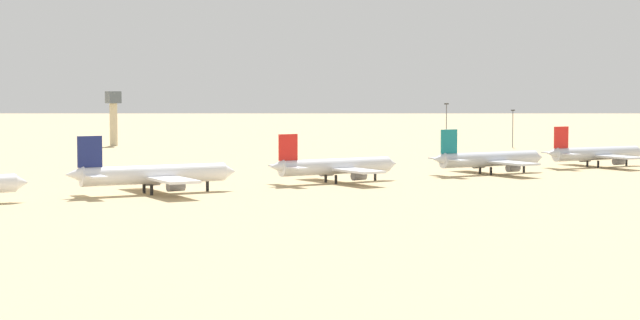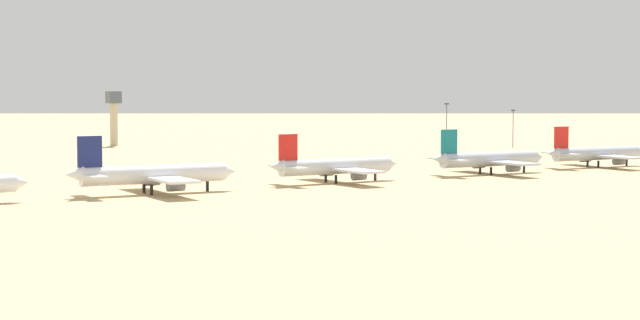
% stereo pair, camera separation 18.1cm
% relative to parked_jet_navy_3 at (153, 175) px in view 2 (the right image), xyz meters
% --- Properties ---
extents(ground, '(4000.00, 4000.00, 0.00)m').
position_rel_parked_jet_navy_3_xyz_m(ground, '(50.87, 4.96, -4.47)').
color(ground, tan).
extents(ridge_east, '(443.98, 337.88, 61.15)m').
position_rel_parked_jet_navy_3_xyz_m(ridge_east, '(609.04, 1036.14, 26.11)').
color(ridge_east, gray).
rests_on(ridge_east, ground).
extents(parked_jet_navy_3, '(41.27, 34.81, 13.62)m').
position_rel_parked_jet_navy_3_xyz_m(parked_jet_navy_3, '(0.00, 0.00, 0.00)').
color(parked_jet_navy_3, white).
rests_on(parked_jet_navy_3, ground).
extents(parked_jet_red_4, '(38.62, 32.31, 12.79)m').
position_rel_parked_jet_navy_3_xyz_m(parked_jet_red_4, '(51.20, 2.02, -0.27)').
color(parked_jet_red_4, silver).
rests_on(parked_jet_red_4, ground).
extents(parked_jet_teal_5, '(38.94, 32.73, 12.87)m').
position_rel_parked_jet_navy_3_xyz_m(parked_jet_teal_5, '(102.66, 1.60, -0.25)').
color(parked_jet_teal_5, silver).
rests_on(parked_jet_teal_5, ground).
extents(parked_jet_red_6, '(38.30, 32.31, 12.65)m').
position_rel_parked_jet_navy_3_xyz_m(parked_jet_red_6, '(148.31, 4.77, -0.32)').
color(parked_jet_red_6, silver).
rests_on(parked_jet_red_6, ground).
extents(control_tower, '(5.20, 5.20, 22.56)m').
position_rel_parked_jet_navy_3_xyz_m(control_tower, '(71.33, 198.23, 9.15)').
color(control_tower, '#C6B793').
rests_on(control_tower, ground).
extents(light_pole_west, '(1.80, 0.50, 15.25)m').
position_rel_parked_jet_navy_3_xyz_m(light_pole_west, '(201.80, 99.98, 4.36)').
color(light_pole_west, '#59595E').
rests_on(light_pole_west, ground).
extents(light_pole_east, '(1.80, 0.50, 18.24)m').
position_rel_parked_jet_navy_3_xyz_m(light_pole_east, '(162.39, 93.64, 5.90)').
color(light_pole_east, '#59595E').
rests_on(light_pole_east, ground).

